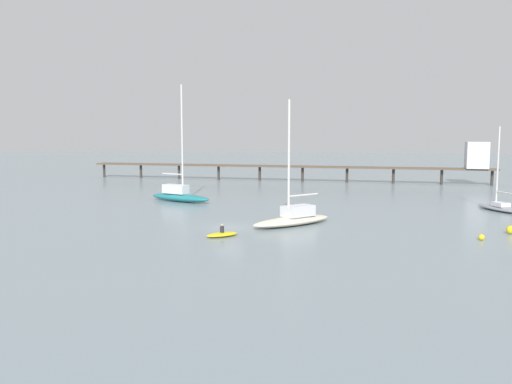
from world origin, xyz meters
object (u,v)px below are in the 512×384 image
Objects in this scene: pier at (369,162)px; mooring_buoy_far at (481,237)px; sailboat_gray at (498,206)px; sailboat_teal at (179,194)px; dinghy_yellow at (222,234)px; sailboat_cream at (293,217)px; mooring_buoy_inner at (511,230)px.

pier reaches higher than mooring_buoy_far.
sailboat_gray is at bearing 70.17° from mooring_buoy_far.
sailboat_teal reaches higher than dinghy_yellow.
mooring_buoy_far is (-6.75, -18.72, -0.32)m from sailboat_gray.
pier is 56.86m from dinghy_yellow.
sailboat_cream is 20.02m from mooring_buoy_inner.
pier reaches higher than dinghy_yellow.
pier is 100.70× the size of mooring_buoy_inner.
dinghy_yellow reaches higher than mooring_buoy_far.
sailboat_cream is (-10.34, -47.58, -3.12)m from pier.
mooring_buoy_inner is at bearing 44.91° from mooring_buoy_far.
sailboat_teal is at bearing -130.67° from pier.
sailboat_teal reaches higher than pier.
mooring_buoy_inner is at bearing 10.77° from dinghy_yellow.
pier reaches higher than mooring_buoy_inner.
mooring_buoy_inner is at bearing -5.47° from sailboat_cream.
sailboat_cream is 8.99m from dinghy_yellow.
dinghy_yellow is at bearing -130.61° from sailboat_cream.
mooring_buoy_far is (16.53, -5.30, -0.53)m from sailboat_cream.
pier is 50.53m from mooring_buoy_inner.
dinghy_yellow is (10.73, -23.07, -0.79)m from sailboat_teal.
pier is 48.79m from sailboat_cream.
sailboat_teal is 40.77m from mooring_buoy_inner.
sailboat_gray is at bearing 34.80° from dinghy_yellow.
mooring_buoy_far is at bearing -17.77° from sailboat_cream.
sailboat_teal is 29.53× the size of mooring_buoy_far.
sailboat_cream reaches higher than mooring_buoy_inner.
dinghy_yellow is at bearing -145.20° from sailboat_gray.
mooring_buoy_inner is at bearing -102.33° from sailboat_gray.
sailboat_gray is 12.94× the size of mooring_buoy_inner.
sailboat_gray is at bearing -4.07° from sailboat_teal.
sailboat_cream is 17.36m from mooring_buoy_far.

